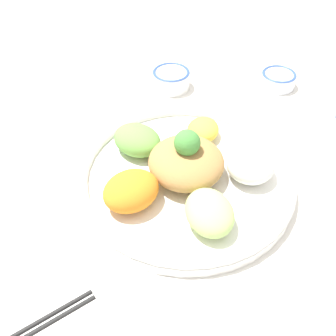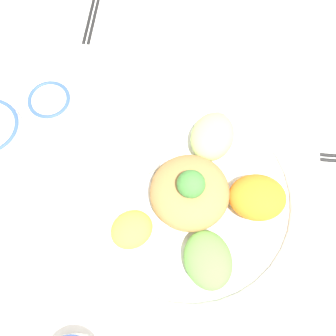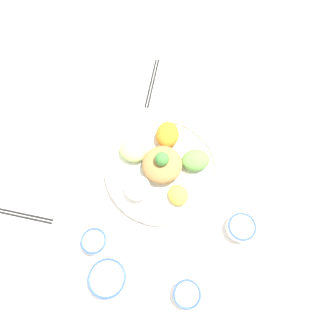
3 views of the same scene
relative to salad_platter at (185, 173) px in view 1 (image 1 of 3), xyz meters
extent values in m
plane|color=white|center=(0.00, 0.03, -0.03)|extent=(2.40, 2.40, 0.00)
cylinder|color=white|center=(0.00, 0.00, -0.02)|extent=(0.39, 0.39, 0.02)
torus|color=white|center=(0.00, 0.00, 0.00)|extent=(0.39, 0.39, 0.02)
ellipsoid|color=white|center=(-0.09, 0.07, 0.02)|extent=(0.12, 0.12, 0.06)
ellipsoid|color=yellow|center=(-0.10, -0.06, 0.01)|extent=(0.09, 0.09, 0.04)
ellipsoid|color=#6BAD4C|center=(0.02, -0.11, 0.02)|extent=(0.09, 0.11, 0.05)
ellipsoid|color=orange|center=(0.11, -0.01, 0.02)|extent=(0.10, 0.09, 0.06)
ellipsoid|color=#B7DB7A|center=(0.04, 0.10, 0.02)|extent=(0.11, 0.12, 0.05)
ellipsoid|color=#AD7F47|center=(0.00, 0.00, 0.02)|extent=(0.13, 0.13, 0.06)
sphere|color=#478E3D|center=(0.00, 0.00, 0.07)|extent=(0.04, 0.04, 0.04)
cylinder|color=white|center=(-0.19, -0.25, -0.01)|extent=(0.09, 0.09, 0.04)
torus|color=#38569E|center=(-0.19, -0.25, 0.01)|extent=(0.09, 0.09, 0.01)
cylinder|color=#5B3319|center=(-0.19, -0.25, 0.01)|extent=(0.07, 0.07, 0.00)
cylinder|color=white|center=(-0.39, -0.09, -0.01)|extent=(0.08, 0.08, 0.03)
torus|color=#38569E|center=(-0.39, -0.09, 0.00)|extent=(0.08, 0.08, 0.01)
cylinder|color=white|center=(-0.39, -0.09, 0.00)|extent=(0.07, 0.07, 0.00)
cylinder|color=black|center=(0.36, 0.05, -0.02)|extent=(0.23, 0.04, 0.01)
camera|label=1|loc=(0.35, 0.35, 0.49)|focal=42.00mm
camera|label=2|loc=(-0.05, -0.18, 0.65)|focal=42.00mm
camera|label=3|loc=(-0.35, -0.03, 0.87)|focal=30.00mm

